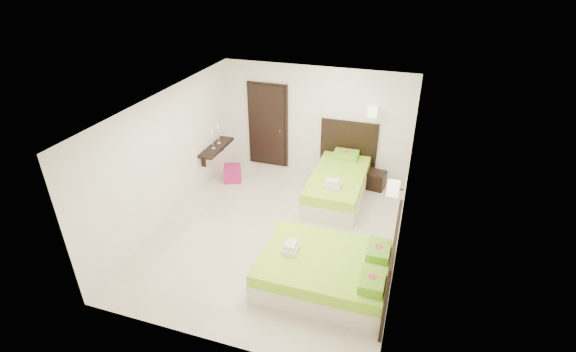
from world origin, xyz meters
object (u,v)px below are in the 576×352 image
(bed_double, at_px, (330,271))
(nightstand, at_px, (375,180))
(ottoman, at_px, (232,173))
(bed_single, at_px, (339,182))

(bed_double, height_order, nightstand, bed_double)
(bed_double, xyz_separation_m, nightstand, (0.27, 3.46, -0.11))
(nightstand, bearing_deg, bed_double, -85.87)
(bed_double, relative_size, ottoman, 5.49)
(nightstand, height_order, ottoman, nightstand)
(ottoman, bearing_deg, nightstand, 12.25)
(bed_single, xyz_separation_m, bed_double, (0.46, -2.87, -0.02))
(bed_single, relative_size, nightstand, 4.98)
(bed_single, xyz_separation_m, nightstand, (0.73, 0.60, -0.13))
(bed_single, bearing_deg, bed_double, -80.92)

